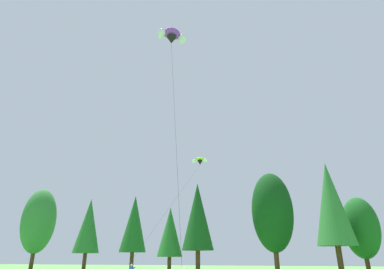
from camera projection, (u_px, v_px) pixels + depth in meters
The scene contains 10 objects.
treeline_tree_a at pixel (39, 221), 52.98m from camera, with size 5.40×5.40×13.34m.
treeline_tree_b at pixel (88, 226), 51.50m from camera, with size 4.12×4.12×11.46m.
treeline_tree_c at pixel (134, 224), 51.62m from camera, with size 4.23×4.23×11.96m.
treeline_tree_d at pixel (170, 232), 46.05m from camera, with size 3.63×3.63×9.24m.
treeline_tree_e at pixel (198, 216), 44.25m from camera, with size 4.30×4.30×12.28m.
treeline_tree_f at pixel (272, 212), 41.77m from camera, with size 5.32×5.32×13.03m.
treeline_tree_g at pixel (331, 203), 39.34m from camera, with size 4.61×4.61×13.70m.
treeline_tree_h at pixel (361, 228), 40.38m from camera, with size 4.40×4.40×9.64m.
parafoil_kite_high_lime_white at pixel (200, 161), 46.62m from camera, with size 3.02×16.45×14.46m.
parafoil_kite_mid_purple at pixel (172, 36), 32.50m from camera, with size 6.01×9.78×22.96m.
Camera 1 is at (8.72, -0.60, 2.06)m, focal length 29.77 mm.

